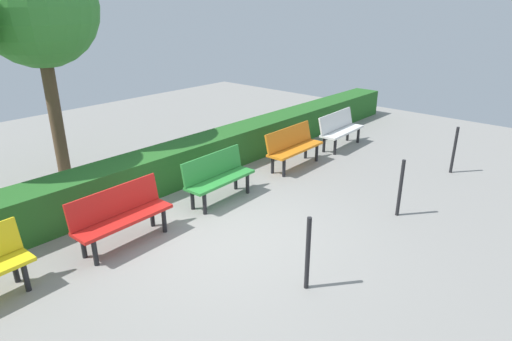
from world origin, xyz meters
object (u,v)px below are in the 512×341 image
(bench_white, at_px, (340,128))
(bench_green, at_px, (218,175))
(tree_near, at_px, (37,8))
(bench_orange, at_px, (293,145))
(bench_red, at_px, (121,214))

(bench_white, xyz_separation_m, bench_green, (4.16, -0.01, -0.00))
(bench_white, relative_size, tree_near, 0.34)
(bench_orange, height_order, bench_red, bench_red)
(bench_orange, bearing_deg, bench_white, 177.79)
(bench_white, relative_size, bench_green, 1.05)
(bench_red, xyz_separation_m, tree_near, (-0.75, -3.39, 2.80))
(tree_near, bearing_deg, bench_red, 77.47)
(bench_orange, bearing_deg, bench_green, -0.45)
(bench_orange, distance_m, tree_near, 5.61)
(bench_white, bearing_deg, bench_orange, -3.47)
(bench_green, bearing_deg, tree_near, -71.88)
(bench_red, bearing_deg, tree_near, -104.45)
(bench_green, xyz_separation_m, bench_red, (2.00, 0.02, 0.00))
(bench_red, distance_m, tree_near, 4.46)
(bench_orange, xyz_separation_m, tree_near, (3.53, -3.35, 2.80))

